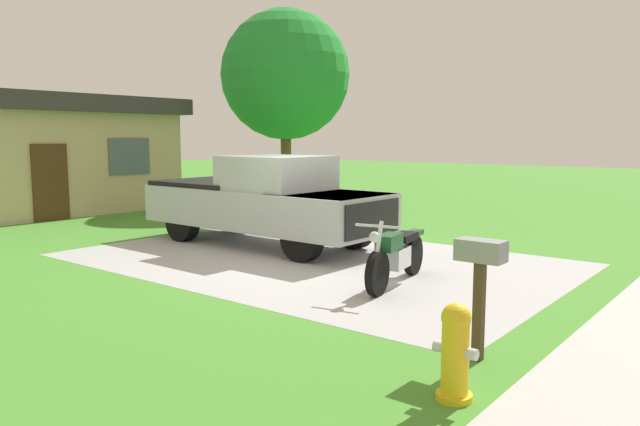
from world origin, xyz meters
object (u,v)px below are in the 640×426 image
(pickup_truck, at_px, (262,200))
(fire_hydrant, at_px, (455,353))
(shade_tree, at_px, (285,75))
(motorcycle, at_px, (396,255))
(neighbor_house, at_px, (6,154))
(mailbox, at_px, (480,267))

(pickup_truck, bearing_deg, fire_hydrant, -124.26)
(shade_tree, bearing_deg, pickup_truck, -142.03)
(motorcycle, bearing_deg, pickup_truck, 72.57)
(pickup_truck, bearing_deg, shade_tree, 37.97)
(neighbor_house, bearing_deg, shade_tree, -31.75)
(fire_hydrant, height_order, mailbox, mailbox)
(motorcycle, xyz_separation_m, fire_hydrant, (-3.27, -2.58, -0.05))
(fire_hydrant, height_order, neighbor_house, neighbor_house)
(pickup_truck, bearing_deg, motorcycle, -107.43)
(shade_tree, bearing_deg, mailbox, -131.00)
(pickup_truck, bearing_deg, neighbor_house, 95.51)
(motorcycle, relative_size, pickup_truck, 0.39)
(mailbox, xyz_separation_m, neighbor_house, (2.61, 16.06, 0.81))
(motorcycle, bearing_deg, fire_hydrant, -141.73)
(fire_hydrant, distance_m, shade_tree, 16.57)
(pickup_truck, bearing_deg, mailbox, -118.71)
(motorcycle, xyz_separation_m, mailbox, (-2.25, -2.34, 0.51))
(motorcycle, height_order, pickup_truck, pickup_truck)
(motorcycle, distance_m, fire_hydrant, 4.16)
(mailbox, height_order, neighbor_house, neighbor_house)
(motorcycle, distance_m, pickup_truck, 4.34)
(pickup_truck, height_order, fire_hydrant, pickup_truck)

